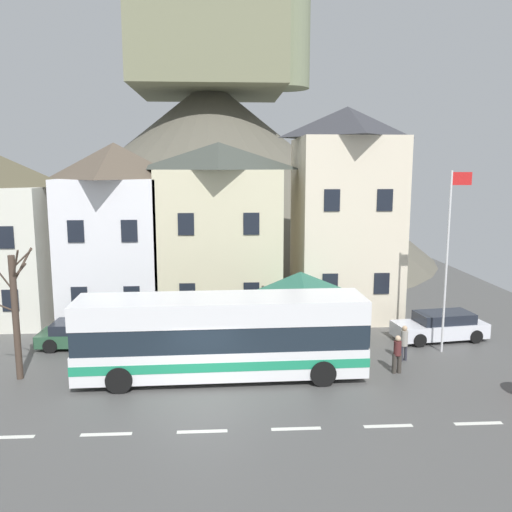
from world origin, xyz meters
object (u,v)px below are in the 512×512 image
(hilltop_castle, at_px, (211,164))
(flagpole, at_px, (449,251))
(bus_shelter, at_px, (300,283))
(bare_tree_00, at_px, (16,312))
(pedestrian_01, at_px, (397,354))
(townhouse_02, at_px, (219,231))
(parked_car_02, at_px, (86,334))
(public_bench, at_px, (315,320))
(transit_bus, at_px, (222,337))
(townhouse_01, at_px, (117,230))
(pedestrian_00, at_px, (404,341))
(parked_car_00, at_px, (440,326))
(townhouse_03, at_px, (345,213))

(hilltop_castle, relative_size, flagpole, 5.03)
(bus_shelter, relative_size, bare_tree_00, 0.68)
(hilltop_castle, distance_m, flagpole, 30.08)
(pedestrian_01, height_order, flagpole, flagpole)
(bare_tree_00, bearing_deg, townhouse_02, 48.50)
(bus_shelter, xyz_separation_m, parked_car_02, (-10.07, -0.04, -2.29))
(public_bench, bearing_deg, flagpole, -36.90)
(transit_bus, relative_size, public_bench, 6.98)
(townhouse_01, bearing_deg, bare_tree_00, -102.93)
(parked_car_02, bearing_deg, pedestrian_00, -9.51)
(parked_car_02, height_order, pedestrian_00, pedestrian_00)
(hilltop_castle, relative_size, transit_bus, 3.60)
(parked_car_00, xyz_separation_m, parked_car_02, (-16.94, 0.03, -0.07))
(townhouse_01, height_order, pedestrian_00, townhouse_01)
(townhouse_03, bearing_deg, pedestrian_01, -88.73)
(townhouse_02, relative_size, townhouse_03, 0.83)
(townhouse_01, height_order, hilltop_castle, hilltop_castle)
(townhouse_03, bearing_deg, townhouse_02, 179.30)
(townhouse_01, distance_m, townhouse_02, 5.74)
(parked_car_00, distance_m, flagpole, 4.38)
(hilltop_castle, xyz_separation_m, parked_car_02, (-5.37, -25.97, -7.99))
(pedestrian_00, bearing_deg, transit_bus, -170.09)
(townhouse_03, xyz_separation_m, hilltop_castle, (-7.89, 20.94, 2.82))
(parked_car_02, distance_m, flagpole, 16.97)
(hilltop_castle, distance_m, pedestrian_01, 32.11)
(townhouse_03, relative_size, flagpole, 1.42)
(bare_tree_00, bearing_deg, flagpole, 6.43)
(flagpole, bearing_deg, transit_bus, -166.65)
(parked_car_02, distance_m, pedestrian_00, 14.48)
(townhouse_03, distance_m, bus_shelter, 6.58)
(pedestrian_00, bearing_deg, public_bench, 121.59)
(transit_bus, bearing_deg, parked_car_02, 145.66)
(parked_car_02, bearing_deg, parked_car_00, 1.38)
(public_bench, height_order, flagpole, flagpole)
(townhouse_01, bearing_deg, townhouse_03, -2.64)
(hilltop_castle, height_order, flagpole, hilltop_castle)
(flagpole, bearing_deg, bare_tree_00, -173.57)
(townhouse_02, distance_m, parked_car_02, 9.11)
(townhouse_02, height_order, townhouse_03, townhouse_03)
(parked_car_02, relative_size, pedestrian_01, 2.76)
(bus_shelter, xyz_separation_m, bare_tree_00, (-11.70, -3.82, -0.18))
(townhouse_01, bearing_deg, pedestrian_01, -36.99)
(townhouse_02, bearing_deg, pedestrian_00, -44.67)
(parked_car_00, xyz_separation_m, public_bench, (-5.75, 2.18, -0.20))
(townhouse_02, xyz_separation_m, bus_shelter, (3.83, -5.08, -1.92))
(townhouse_02, bearing_deg, parked_car_02, -140.67)
(bare_tree_00, bearing_deg, pedestrian_00, 3.69)
(bus_shelter, height_order, bare_tree_00, bare_tree_00)
(townhouse_02, height_order, pedestrian_00, townhouse_02)
(parked_car_02, relative_size, pedestrian_00, 2.79)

